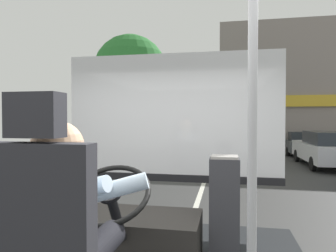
{
  "coord_description": "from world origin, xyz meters",
  "views": [
    {
      "loc": [
        0.61,
        -1.82,
        1.9
      ],
      "look_at": [
        0.02,
        1.29,
        1.82
      ],
      "focal_mm": 32.27,
      "sensor_mm": 36.0,
      "label": 1
    }
  ],
  "objects": [
    {
      "name": "ground",
      "position": [
        0.0,
        8.8,
        -0.02
      ],
      "size": [
        18.0,
        44.0,
        0.06
      ],
      "color": "#363636"
    },
    {
      "name": "steering_console",
      "position": [
        -0.13,
        0.54,
        0.93
      ],
      "size": [
        1.1,
        1.05,
        0.87
      ],
      "color": "#282623",
      "rests_on": "bus_floor"
    },
    {
      "name": "parked_car_white",
      "position": [
        4.65,
        11.03,
        0.72
      ],
      "size": [
        1.98,
        4.0,
        1.4
      ],
      "color": "silver",
      "rests_on": "ground"
    },
    {
      "name": "street_tree",
      "position": [
        -3.08,
        9.65,
        3.73
      ],
      "size": [
        2.88,
        2.88,
        5.19
      ],
      "color": "#4C3828",
      "rests_on": "ground"
    },
    {
      "name": "windshield_panel",
      "position": [
        0.0,
        1.62,
        1.75
      ],
      "size": [
        2.5,
        0.08,
        1.48
      ],
      "color": "white"
    },
    {
      "name": "parked_car_charcoal",
      "position": [
        4.7,
        15.63,
        0.63
      ],
      "size": [
        1.99,
        4.17,
        1.22
      ],
      "color": "#474C51",
      "rests_on": "ground"
    },
    {
      "name": "fare_box",
      "position": [
        0.61,
        0.7,
        1.14
      ],
      "size": [
        0.24,
        0.22,
        0.89
      ],
      "color": "#333338",
      "rests_on": "bus_floor"
    },
    {
      "name": "bus_driver",
      "position": [
        -0.13,
        -0.51,
        1.41
      ],
      "size": [
        0.71,
        0.59,
        0.75
      ],
      "color": "black",
      "rests_on": "driver_seat"
    },
    {
      "name": "shop_building",
      "position": [
        6.9,
        17.15,
        3.6
      ],
      "size": [
        13.22,
        4.24,
        7.21
      ],
      "color": "gray",
      "rests_on": "ground"
    },
    {
      "name": "handrail_pole",
      "position": [
        0.73,
        -0.4,
        1.67
      ],
      "size": [
        0.04,
        0.04,
        1.95
      ],
      "color": "#B7B7BC",
      "rests_on": "bus_floor"
    },
    {
      "name": "parked_car_green",
      "position": [
        5.17,
        21.68,
        0.75
      ],
      "size": [
        1.98,
        3.94,
        1.46
      ],
      "color": "#195633",
      "rests_on": "ground"
    }
  ]
}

